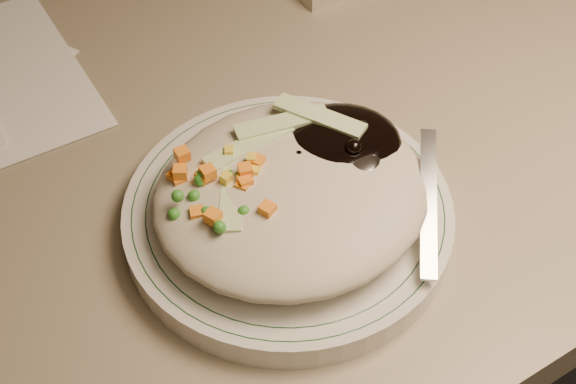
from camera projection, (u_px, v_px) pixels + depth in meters
desk at (295, 197)px, 0.86m from camera, size 1.40×0.70×0.74m
plate at (288, 216)px, 0.57m from camera, size 0.23×0.23×0.02m
plate_rim at (288, 207)px, 0.56m from camera, size 0.22×0.22×0.00m
meal at (294, 185)px, 0.55m from camera, size 0.21×0.19×0.05m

